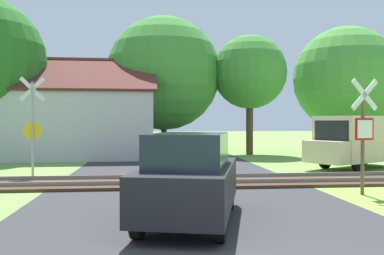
% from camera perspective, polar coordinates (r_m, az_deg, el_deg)
% --- Properties ---
extents(road_asphalt, '(7.92, 80.00, 0.01)m').
position_cam_1_polar(road_asphalt, '(7.27, 2.39, -15.23)').
color(road_asphalt, '#2D2D30').
rests_on(road_asphalt, ground).
extents(rail_track, '(60.00, 2.60, 0.22)m').
position_cam_1_polar(rail_track, '(13.88, -1.65, -7.27)').
color(rail_track, '#422D1E').
rests_on(rail_track, ground).
extents(stop_sign_near, '(0.86, 0.23, 3.18)m').
position_cam_1_polar(stop_sign_near, '(12.55, 21.89, -0.35)').
color(stop_sign_near, brown).
rests_on(stop_sign_near, ground).
extents(crossing_sign_far, '(0.85, 0.28, 3.61)m').
position_cam_1_polar(crossing_sign_far, '(16.26, -20.50, 0.64)').
color(crossing_sign_far, '#9E9EA5').
rests_on(crossing_sign_far, ground).
extents(house, '(8.62, 7.00, 5.60)m').
position_cam_1_polar(house, '(24.97, -14.72, 0.72)').
color(house, '#B7B7BC').
rests_on(house, ground).
extents(tree_right, '(4.47, 4.47, 7.25)m').
position_cam_1_polar(tree_right, '(26.36, 7.70, 7.29)').
color(tree_right, '#513823').
rests_on(tree_right, ground).
extents(tree_center, '(6.98, 6.98, 8.46)m').
position_cam_1_polar(tree_center, '(26.59, -3.78, 7.19)').
color(tree_center, '#513823').
rests_on(tree_center, ground).
extents(tree_far, '(6.90, 6.90, 8.30)m').
position_cam_1_polar(tree_far, '(30.32, 19.83, 6.13)').
color(tree_far, '#513823').
rests_on(tree_far, ground).
extents(mail_truck, '(5.17, 4.06, 2.24)m').
position_cam_1_polar(mail_truck, '(19.61, 21.37, -1.50)').
color(mail_truck, beige).
rests_on(mail_truck, ground).
extents(parked_car, '(2.57, 4.28, 1.78)m').
position_cam_1_polar(parked_car, '(8.54, -0.25, -6.70)').
color(parked_car, black).
rests_on(parked_car, ground).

